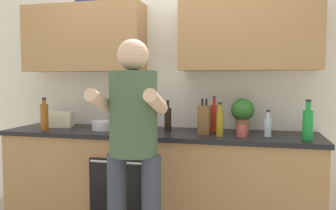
# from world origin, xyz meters

# --- Properties ---
(back_wall_unit) EXTENTS (4.00, 0.38, 2.50)m
(back_wall_unit) POSITION_xyz_m (-0.00, 0.27, 1.50)
(back_wall_unit) COLOR silver
(back_wall_unit) RESTS_ON ground
(counter) EXTENTS (2.84, 0.67, 0.90)m
(counter) POSITION_xyz_m (-0.00, -0.00, 0.45)
(counter) COLOR #A37547
(counter) RESTS_ON ground
(person_standing) EXTENTS (0.49, 0.45, 1.65)m
(person_standing) POSITION_xyz_m (0.03, -0.71, 0.97)
(person_standing) COLOR #383D4C
(person_standing) RESTS_ON ground
(bottle_soda) EXTENTS (0.08, 0.08, 0.32)m
(bottle_soda) POSITION_xyz_m (1.26, -0.14, 1.03)
(bottle_soda) COLOR #198C33
(bottle_soda) RESTS_ON counter
(bottle_vinegar) EXTENTS (0.07, 0.07, 0.30)m
(bottle_vinegar) POSITION_xyz_m (-0.28, -0.16, 1.03)
(bottle_vinegar) COLOR brown
(bottle_vinegar) RESTS_ON counter
(bottle_soy) EXTENTS (0.06, 0.06, 0.28)m
(bottle_soy) POSITION_xyz_m (0.09, 0.04, 1.01)
(bottle_soy) COLOR black
(bottle_soy) RESTS_ON counter
(bottle_hotsauce) EXTENTS (0.06, 0.06, 0.32)m
(bottle_hotsauce) POSITION_xyz_m (0.50, 0.14, 1.03)
(bottle_hotsauce) COLOR red
(bottle_hotsauce) RESTS_ON counter
(bottle_syrup) EXTENTS (0.07, 0.07, 0.30)m
(bottle_syrup) POSITION_xyz_m (-1.02, -0.19, 1.03)
(bottle_syrup) COLOR #8C4C14
(bottle_syrup) RESTS_ON counter
(bottle_oil) EXTENTS (0.06, 0.06, 0.28)m
(bottle_oil) POSITION_xyz_m (0.58, -0.12, 1.02)
(bottle_oil) COLOR olive
(bottle_oil) RESTS_ON counter
(bottle_water) EXTENTS (0.06, 0.06, 0.22)m
(bottle_water) POSITION_xyz_m (0.97, -0.05, 0.99)
(bottle_water) COLOR silver
(bottle_water) RESTS_ON counter
(cup_ceramic) EXTENTS (0.08, 0.08, 0.09)m
(cup_ceramic) POSITION_xyz_m (0.76, -0.11, 0.95)
(cup_ceramic) COLOR #BF4C47
(cup_ceramic) RESTS_ON counter
(mixing_bowl) EXTENTS (0.22, 0.22, 0.08)m
(mixing_bowl) POSITION_xyz_m (-0.51, -0.02, 0.94)
(mixing_bowl) COLOR silver
(mixing_bowl) RESTS_ON counter
(knife_block) EXTENTS (0.10, 0.14, 0.30)m
(knife_block) POSITION_xyz_m (0.43, -0.02, 1.02)
(knife_block) COLOR brown
(knife_block) RESTS_ON counter
(potted_herb) EXTENTS (0.21, 0.21, 0.30)m
(potted_herb) POSITION_xyz_m (0.75, 0.14, 1.08)
(potted_herb) COLOR #9E6647
(potted_herb) RESTS_ON counter
(grocery_bag_rice) EXTENTS (0.26, 0.20, 0.15)m
(grocery_bag_rice) POSITION_xyz_m (-1.01, 0.07, 0.97)
(grocery_bag_rice) COLOR beige
(grocery_bag_rice) RESTS_ON counter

